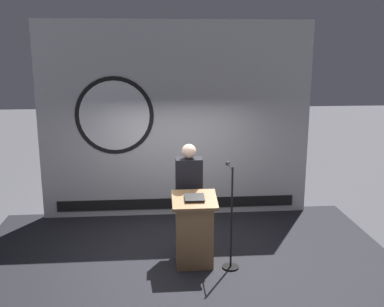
% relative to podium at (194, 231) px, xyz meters
% --- Properties ---
extents(ground_plane, '(40.00, 40.00, 0.00)m').
position_rel_podium_xyz_m(ground_plane, '(-0.15, 0.29, -0.82)').
color(ground_plane, '#4C4C51').
extents(stage_platform, '(6.40, 4.00, 0.30)m').
position_rel_podium_xyz_m(stage_platform, '(-0.15, 0.29, -0.67)').
color(stage_platform, black).
rests_on(stage_platform, ground).
extents(banner_display, '(4.98, 0.12, 3.60)m').
position_rel_podium_xyz_m(banner_display, '(-0.18, 2.14, 1.26)').
color(banner_display, silver).
rests_on(banner_display, stage_platform).
extents(podium, '(0.64, 0.50, 1.08)m').
position_rel_podium_xyz_m(podium, '(0.00, 0.00, 0.00)').
color(podium, olive).
rests_on(podium, stage_platform).
extents(speaker_person, '(0.40, 0.26, 1.71)m').
position_rel_podium_xyz_m(speaker_person, '(-0.04, 0.48, 0.35)').
color(speaker_person, black).
rests_on(speaker_person, stage_platform).
extents(microphone_stand, '(0.24, 0.56, 1.51)m').
position_rel_podium_xyz_m(microphone_stand, '(0.51, -0.09, 0.01)').
color(microphone_stand, black).
rests_on(microphone_stand, stage_platform).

